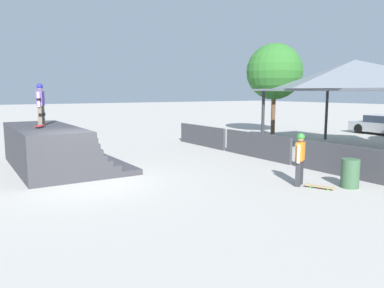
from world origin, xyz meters
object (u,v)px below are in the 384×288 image
(bystander_walking, at_px, (300,155))
(trash_bin, at_px, (350,173))
(skateboard_on_deck, at_px, (40,126))
(skateboard_on_ground, at_px, (319,186))
(parked_car_silver, at_px, (384,126))
(tree_far_back, at_px, (274,72))
(skater_on_deck, at_px, (41,102))

(bystander_walking, relative_size, trash_bin, 1.87)
(skateboard_on_deck, relative_size, skateboard_on_ground, 0.94)
(skateboard_on_deck, distance_m, parked_car_silver, 21.28)
(bystander_walking, distance_m, tree_far_back, 14.48)
(skateboard_on_deck, xyz_separation_m, bystander_walking, (6.32, 6.14, -0.67))
(skater_on_deck, height_order, skateboard_on_deck, skater_on_deck)
(skateboard_on_ground, bearing_deg, parked_car_silver, -88.91)
(skater_on_deck, xyz_separation_m, bystander_walking, (7.05, 5.95, -1.51))
(skater_on_deck, height_order, parked_car_silver, skater_on_deck)
(skater_on_deck, xyz_separation_m, parked_car_silver, (0.68, 21.06, -1.83))
(skateboard_on_ground, distance_m, parked_car_silver, 16.47)
(skater_on_deck, bearing_deg, tree_far_back, 127.10)
(skateboard_on_ground, bearing_deg, skateboard_on_deck, 18.72)
(skater_on_deck, xyz_separation_m, skateboard_on_deck, (0.73, -0.20, -0.83))
(skater_on_deck, relative_size, skateboard_on_deck, 1.98)
(skateboard_on_ground, bearing_deg, bystander_walking, -4.98)
(tree_far_back, bearing_deg, bystander_walking, -41.10)
(skateboard_on_deck, relative_size, parked_car_silver, 0.18)
(trash_bin, bearing_deg, skateboard_on_ground, -115.40)
(tree_far_back, bearing_deg, skateboard_on_ground, -39.03)
(parked_car_silver, bearing_deg, tree_far_back, -121.67)
(tree_far_back, xyz_separation_m, trash_bin, (11.62, -8.24, -3.68))
(skater_on_deck, bearing_deg, bystander_walking, 63.97)
(bystander_walking, bearing_deg, skateboard_on_ground, -101.47)
(skateboard_on_deck, height_order, bystander_walking, skateboard_on_deck)
(skateboard_on_deck, distance_m, bystander_walking, 8.84)
(skater_on_deck, bearing_deg, skateboard_on_deck, 8.79)
(trash_bin, relative_size, parked_car_silver, 0.19)
(tree_far_back, bearing_deg, trash_bin, -35.32)
(skateboard_on_deck, xyz_separation_m, parked_car_silver, (-0.05, 21.26, -1.00))
(bystander_walking, height_order, tree_far_back, tree_far_back)
(skater_on_deck, distance_m, bystander_walking, 9.35)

